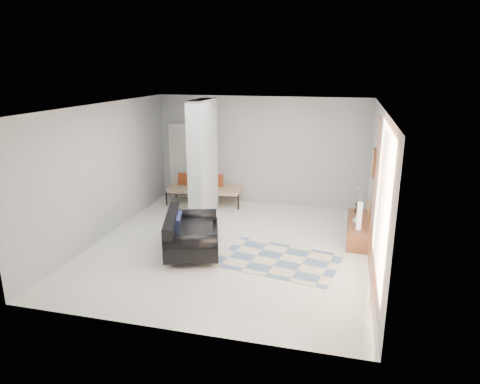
# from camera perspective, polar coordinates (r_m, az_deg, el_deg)

# --- Properties ---
(floor) EXTENTS (6.00, 6.00, 0.00)m
(floor) POSITION_cam_1_polar(r_m,az_deg,el_deg) (8.78, -1.30, -7.19)
(floor) COLOR silver
(floor) RESTS_ON ground
(ceiling) EXTENTS (6.00, 6.00, 0.00)m
(ceiling) POSITION_cam_1_polar(r_m,az_deg,el_deg) (8.08, -1.43, 11.34)
(ceiling) COLOR white
(ceiling) RESTS_ON wall_back
(wall_back) EXTENTS (6.00, 0.00, 6.00)m
(wall_back) POSITION_cam_1_polar(r_m,az_deg,el_deg) (11.17, 2.76, 5.46)
(wall_back) COLOR #ACAFB1
(wall_back) RESTS_ON ground
(wall_front) EXTENTS (6.00, 0.00, 6.00)m
(wall_front) POSITION_cam_1_polar(r_m,az_deg,el_deg) (5.63, -9.57, -5.84)
(wall_front) COLOR #ACAFB1
(wall_front) RESTS_ON ground
(wall_left) EXTENTS (0.00, 6.00, 6.00)m
(wall_left) POSITION_cam_1_polar(r_m,az_deg,el_deg) (9.41, -17.73, 2.64)
(wall_left) COLOR #ACAFB1
(wall_left) RESTS_ON ground
(wall_right) EXTENTS (0.00, 6.00, 6.00)m
(wall_right) POSITION_cam_1_polar(r_m,az_deg,el_deg) (8.05, 17.85, 0.40)
(wall_right) COLOR #ACAFB1
(wall_right) RESTS_ON ground
(partition_column) EXTENTS (0.35, 1.20, 2.80)m
(partition_column) POSITION_cam_1_polar(r_m,az_deg,el_deg) (10.13, -4.96, 4.29)
(partition_column) COLOR silver
(partition_column) RESTS_ON floor
(hallway_door) EXTENTS (0.85, 0.06, 2.04)m
(hallway_door) POSITION_cam_1_polar(r_m,az_deg,el_deg) (11.79, -7.37, 4.04)
(hallway_door) COLOR white
(hallway_door) RESTS_ON floor
(curtain) EXTENTS (0.00, 2.55, 2.55)m
(curtain) POSITION_cam_1_polar(r_m,az_deg,el_deg) (6.93, 17.73, -1.69)
(curtain) COLOR #D26B37
(curtain) RESTS_ON wall_right
(wall_art) EXTENTS (0.04, 0.45, 0.55)m
(wall_art) POSITION_cam_1_polar(r_m,az_deg,el_deg) (9.01, 17.45, 3.72)
(wall_art) COLOR #3D1B10
(wall_art) RESTS_ON wall_right
(media_console) EXTENTS (0.45, 1.64, 0.80)m
(media_console) POSITION_cam_1_polar(r_m,az_deg,el_deg) (9.41, 15.49, -4.80)
(media_console) COLOR brown
(media_console) RESTS_ON floor
(loveseat) EXTENTS (1.45, 1.91, 0.76)m
(loveseat) POSITION_cam_1_polar(r_m,az_deg,el_deg) (8.48, -6.79, -5.59)
(loveseat) COLOR silver
(loveseat) RESTS_ON floor
(daybed) EXTENTS (2.00, 0.98, 0.77)m
(daybed) POSITION_cam_1_polar(r_m,az_deg,el_deg) (11.40, -4.73, 0.54)
(daybed) COLOR black
(daybed) RESTS_ON floor
(area_rug) EXTENTS (2.41, 1.83, 0.01)m
(area_rug) POSITION_cam_1_polar(r_m,az_deg,el_deg) (8.19, 5.19, -9.00)
(area_rug) COLOR beige
(area_rug) RESTS_ON floor
(cylinder_lamp) EXTENTS (0.10, 0.10, 0.56)m
(cylinder_lamp) POSITION_cam_1_polar(r_m,az_deg,el_deg) (8.76, 15.63, -3.09)
(cylinder_lamp) COLOR silver
(cylinder_lamp) RESTS_ON media_console
(bronze_figurine) EXTENTS (0.13, 0.13, 0.23)m
(bronze_figurine) POSITION_cam_1_polar(r_m,az_deg,el_deg) (9.81, 15.29, -1.99)
(bronze_figurine) COLOR black
(bronze_figurine) RESTS_ON media_console
(vase) EXTENTS (0.19, 0.19, 0.18)m
(vase) POSITION_cam_1_polar(r_m,az_deg,el_deg) (9.12, 15.32, -3.57)
(vase) COLOR white
(vase) RESTS_ON media_console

